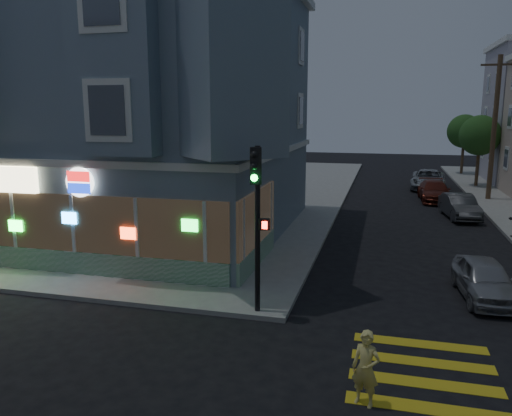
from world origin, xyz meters
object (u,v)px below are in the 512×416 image
at_px(street_tree_far, 464,131).
at_px(parked_car_d, 428,180).
at_px(running_child, 366,369).
at_px(parked_car_b, 460,206).
at_px(parked_car_c, 434,191).
at_px(utility_pole, 494,126).
at_px(street_tree_near, 480,136).
at_px(parked_car_a, 484,279).
at_px(traffic_signal, 257,202).

bearing_deg(street_tree_far, parked_car_d, -110.26).
relative_size(running_child, parked_car_b, 0.39).
bearing_deg(parked_car_c, street_tree_far, 74.14).
height_order(utility_pole, running_child, utility_pole).
height_order(street_tree_near, parked_car_d, street_tree_near).
relative_size(parked_car_b, parked_car_c, 0.89).
xyz_separation_m(street_tree_far, parked_car_a, (-3.60, -32.58, -3.32)).
relative_size(utility_pole, traffic_signal, 1.93).
distance_m(street_tree_near, parked_car_a, 25.06).
height_order(street_tree_far, parked_car_d, street_tree_far).
height_order(parked_car_c, parked_car_d, parked_car_d).
relative_size(running_child, parked_car_a, 0.43).
bearing_deg(parked_car_c, traffic_signal, -109.56).
height_order(utility_pole, street_tree_far, utility_pole).
relative_size(parked_car_b, parked_car_d, 0.76).
relative_size(running_child, traffic_signal, 0.33).
bearing_deg(parked_car_c, utility_pole, 13.37).
relative_size(street_tree_near, running_child, 3.42).
relative_size(street_tree_far, parked_car_d, 1.02).
bearing_deg(running_child, parked_car_c, 101.42).
xyz_separation_m(parked_car_c, traffic_signal, (-6.46, -20.81, 2.66)).
bearing_deg(street_tree_far, street_tree_near, -90.00).
bearing_deg(parked_car_a, parked_car_b, 81.09).
xyz_separation_m(street_tree_near, street_tree_far, (0.00, 8.00, 0.00)).
height_order(parked_car_b, parked_car_d, parked_car_d).
height_order(street_tree_near, parked_car_c, street_tree_near).
height_order(parked_car_a, parked_car_c, parked_car_c).
height_order(street_tree_far, parked_car_a, street_tree_far).
bearing_deg(street_tree_near, parked_car_c, -117.37).
bearing_deg(parked_car_a, traffic_signal, -158.64).
xyz_separation_m(street_tree_near, parked_car_a, (-3.60, -24.58, -3.32)).
bearing_deg(parked_car_d, parked_car_c, -85.12).
bearing_deg(parked_car_b, street_tree_near, 69.38).
distance_m(parked_car_a, traffic_signal, 7.69).
bearing_deg(running_child, parked_car_a, 83.11).
bearing_deg(parked_car_c, parked_car_a, -92.32).
height_order(street_tree_far, running_child, street_tree_far).
xyz_separation_m(street_tree_far, parked_car_d, (-3.60, -9.76, -3.21)).
bearing_deg(traffic_signal, parked_car_c, 54.02).
bearing_deg(street_tree_far, running_child, -99.97).
height_order(utility_pole, parked_car_d, utility_pole).
relative_size(parked_car_a, parked_car_d, 0.70).
distance_m(running_child, parked_car_d, 29.81).
distance_m(parked_car_c, parked_car_d, 5.20).
distance_m(street_tree_near, parked_car_b, 12.88).
bearing_deg(street_tree_near, parked_car_a, -98.33).
bearing_deg(running_child, parked_car_d, 102.76).
relative_size(utility_pole, parked_car_a, 2.47).
xyz_separation_m(utility_pole, parked_car_d, (-3.40, 4.24, -4.07)).
bearing_deg(parked_car_a, street_tree_far, 78.78).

